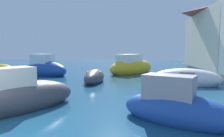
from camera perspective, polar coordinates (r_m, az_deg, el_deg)
name	(u,v)px	position (r m, az deg, el deg)	size (l,w,h in m)	color
moored_boat_0	(45,69)	(18.08, -19.11, -0.02)	(4.97, 3.37, 2.20)	#1E479E
moored_boat_1	(11,98)	(7.75, -27.54, -7.66)	(4.04, 4.83, 1.88)	#3F3F47
moored_boat_2	(186,79)	(13.01, 20.92, -2.89)	(4.40, 2.06, 1.35)	white
moored_boat_4	(3,69)	(22.55, -29.35, -0.13)	(3.55, 2.73, 1.03)	gold
moored_boat_5	(132,67)	(18.45, 5.82, 0.43)	(5.03, 5.64, 2.21)	gold
moored_boat_6	(94,77)	(13.49, -5.20, -2.58)	(1.29, 3.59, 1.10)	#3F3F47
moored_boat_7	(176,108)	(6.26, 18.29, -10.95)	(3.65, 2.60, 1.66)	#1E479E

